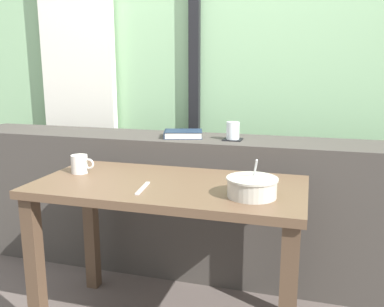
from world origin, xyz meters
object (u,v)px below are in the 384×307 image
juice_glass (233,131)px  closed_book (183,134)px  fork_utensil (143,188)px  ceramic_mug (80,164)px  soup_bowl (252,187)px  breakfast_table (169,209)px  coaster_square (233,139)px

juice_glass → closed_book: (-0.29, 0.01, -0.03)m
closed_book → fork_utensil: bearing=-86.2°
fork_utensil → ceramic_mug: 0.42m
juice_glass → soup_bowl: juice_glass is taller
breakfast_table → closed_book: 0.63m
juice_glass → closed_book: size_ratio=0.38×
ceramic_mug → coaster_square: bearing=39.8°
breakfast_table → coaster_square: size_ratio=11.52×
juice_glass → fork_utensil: 0.73m
breakfast_table → soup_bowl: soup_bowl is taller
breakfast_table → soup_bowl: size_ratio=5.84×
breakfast_table → fork_utensil: (-0.07, -0.11, 0.12)m
juice_glass → fork_utensil: juice_glass is taller
fork_utensil → breakfast_table: bearing=51.0°
closed_book → breakfast_table: bearing=-78.7°
closed_book → fork_utensil: size_ratio=1.44×
closed_book → fork_utensil: 0.70m
coaster_square → juice_glass: size_ratio=1.07×
breakfast_table → closed_book: bearing=101.3°
soup_bowl → ceramic_mug: (-0.82, 0.14, 0.01)m
juice_glass → closed_book: 0.29m
closed_book → ceramic_mug: 0.63m
juice_glass → ceramic_mug: size_ratio=0.83×
soup_bowl → closed_book: bearing=125.8°
coaster_square → fork_utensil: size_ratio=0.59×
soup_bowl → ceramic_mug: soup_bowl is taller
soup_bowl → fork_utensil: soup_bowl is taller
breakfast_table → closed_book: (-0.12, 0.58, 0.24)m
coaster_square → fork_utensil: bearing=-109.5°
soup_bowl → breakfast_table: bearing=165.9°
breakfast_table → fork_utensil: fork_utensil is taller
juice_glass → fork_utensil: size_ratio=0.55×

